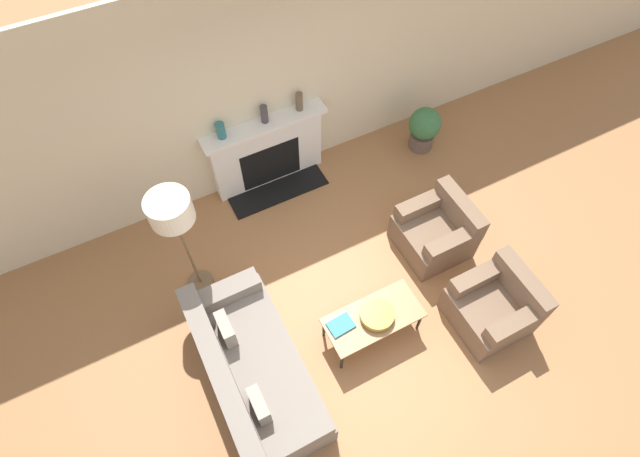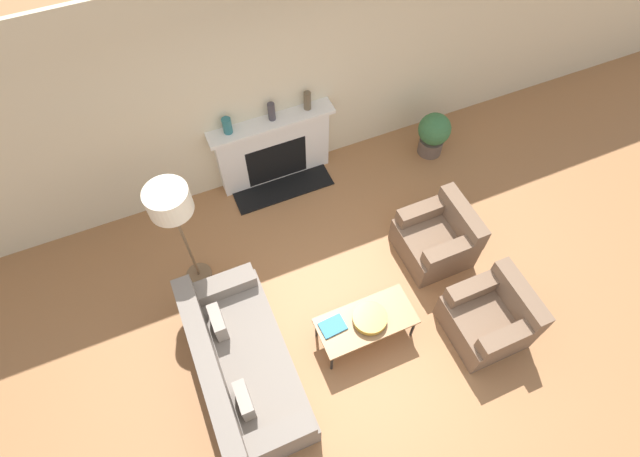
# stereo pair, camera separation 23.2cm
# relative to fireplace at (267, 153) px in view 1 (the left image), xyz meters

# --- Properties ---
(ground_plane) EXTENTS (18.00, 18.00, 0.00)m
(ground_plane) POSITION_rel_fireplace_xyz_m (-0.05, -2.55, -0.51)
(ground_plane) COLOR #99663D
(wall_back) EXTENTS (18.00, 0.06, 2.90)m
(wall_back) POSITION_rel_fireplace_xyz_m (-0.05, 0.15, 0.94)
(wall_back) COLOR beige
(wall_back) RESTS_ON ground_plane
(fireplace) EXTENTS (1.62, 0.59, 1.04)m
(fireplace) POSITION_rel_fireplace_xyz_m (0.00, 0.00, 0.00)
(fireplace) COLOR silver
(fireplace) RESTS_ON ground_plane
(couch) EXTENTS (0.89, 1.91, 0.78)m
(couch) POSITION_rel_fireplace_xyz_m (-1.30, -2.48, -0.22)
(couch) COLOR slate
(couch) RESTS_ON ground_plane
(armchair_near) EXTENTS (0.79, 0.80, 0.75)m
(armchair_near) POSITION_rel_fireplace_xyz_m (1.38, -3.06, -0.21)
(armchair_near) COLOR brown
(armchair_near) RESTS_ON ground_plane
(armchair_far) EXTENTS (0.79, 0.80, 0.75)m
(armchair_far) POSITION_rel_fireplace_xyz_m (1.38, -1.94, -0.21)
(armchair_far) COLOR brown
(armchair_far) RESTS_ON ground_plane
(coffee_table) EXTENTS (1.06, 0.49, 0.41)m
(coffee_table) POSITION_rel_fireplace_xyz_m (0.08, -2.59, -0.13)
(coffee_table) COLOR olive
(coffee_table) RESTS_ON ground_plane
(bowl) EXTENTS (0.37, 0.37, 0.09)m
(bowl) POSITION_rel_fireplace_xyz_m (0.11, -2.60, -0.04)
(bowl) COLOR #BC8E2D
(bowl) RESTS_ON coffee_table
(book) EXTENTS (0.28, 0.21, 0.02)m
(book) POSITION_rel_fireplace_xyz_m (-0.28, -2.52, -0.09)
(book) COLOR teal
(book) RESTS_ON coffee_table
(floor_lamp) EXTENTS (0.45, 0.45, 1.65)m
(floor_lamp) POSITION_rel_fireplace_xyz_m (-1.42, -1.10, 0.91)
(floor_lamp) COLOR brown
(floor_lamp) RESTS_ON ground_plane
(mantel_vase_left) EXTENTS (0.11, 0.11, 0.21)m
(mantel_vase_left) POSITION_rel_fireplace_xyz_m (-0.53, 0.02, 0.64)
(mantel_vase_left) COLOR #28666B
(mantel_vase_left) RESTS_ON fireplace
(mantel_vase_center_left) EXTENTS (0.09, 0.09, 0.24)m
(mantel_vase_center_left) POSITION_rel_fireplace_xyz_m (0.03, 0.02, 0.65)
(mantel_vase_center_left) COLOR #3D383D
(mantel_vase_center_left) RESTS_ON fireplace
(mantel_vase_center_right) EXTENTS (0.09, 0.09, 0.25)m
(mantel_vase_center_right) POSITION_rel_fireplace_xyz_m (0.50, 0.02, 0.66)
(mantel_vase_center_right) COLOR brown
(mantel_vase_center_right) RESTS_ON fireplace
(potted_plant) EXTENTS (0.45, 0.45, 0.67)m
(potted_plant) POSITION_rel_fireplace_xyz_m (2.18, -0.45, -0.14)
(potted_plant) COLOR brown
(potted_plant) RESTS_ON ground_plane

